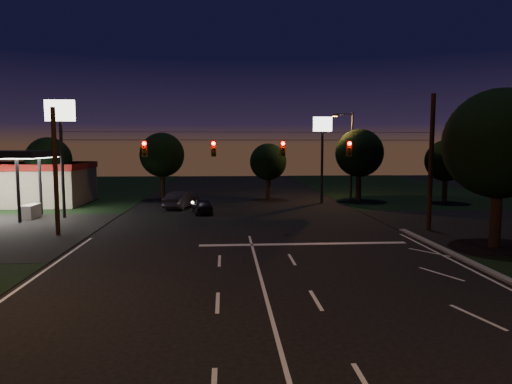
{
  "coord_description": "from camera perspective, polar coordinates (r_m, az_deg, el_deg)",
  "views": [
    {
      "loc": [
        -1.51,
        -14.05,
        5.67
      ],
      "look_at": [
        0.27,
        11.86,
        3.0
      ],
      "focal_mm": 32.0,
      "sensor_mm": 36.0,
      "label": 1
    }
  ],
  "objects": [
    {
      "name": "tree_far_a",
      "position": [
        47.16,
        -24.43,
        3.63
      ],
      "size": [
        4.2,
        4.2,
        6.42
      ],
      "color": "black",
      "rests_on": "ground"
    },
    {
      "name": "utility_pole_right",
      "position": [
        32.54,
        20.74,
        -4.55
      ],
      "size": [
        0.3,
        0.3,
        9.0
      ],
      "primitive_type": "cylinder",
      "color": "black",
      "rests_on": "ground"
    },
    {
      "name": "ground",
      "position": [
        15.22,
        2.13,
        -15.99
      ],
      "size": [
        140.0,
        140.0,
        0.0
      ],
      "primitive_type": "plane",
      "color": "black",
      "rests_on": "ground"
    },
    {
      "name": "pole_sign_right",
      "position": [
        45.07,
        8.3,
        6.53
      ],
      "size": [
        1.8,
        0.3,
        8.4
      ],
      "color": "black",
      "rests_on": "ground"
    },
    {
      "name": "tree_far_b",
      "position": [
        48.62,
        -11.62,
        4.5
      ],
      "size": [
        4.6,
        4.6,
        6.98
      ],
      "color": "black",
      "rests_on": "ground"
    },
    {
      "name": "car_oncoming_a",
      "position": [
        38.25,
        -6.72,
        -1.75
      ],
      "size": [
        2.1,
        3.85,
        1.24
      ],
      "primitive_type": "imported",
      "rotation": [
        0.0,
        0.0,
        3.32
      ],
      "color": "black",
      "rests_on": "ground"
    },
    {
      "name": "tree_far_c",
      "position": [
        47.4,
        1.55,
        3.73
      ],
      "size": [
        3.8,
        3.8,
        5.86
      ],
      "color": "black",
      "rests_on": "ground"
    },
    {
      "name": "tree_far_d",
      "position": [
        47.17,
        12.78,
        4.7
      ],
      "size": [
        4.8,
        4.8,
        7.3
      ],
      "color": "black",
      "rests_on": "ground"
    },
    {
      "name": "signal_span",
      "position": [
        29.05,
        -0.96,
        5.54
      ],
      "size": [
        24.0,
        0.4,
        1.56
      ],
      "color": "black",
      "rests_on": "ground"
    },
    {
      "name": "tree_far_e",
      "position": [
        48.26,
        22.6,
        3.57
      ],
      "size": [
        4.0,
        4.0,
        6.18
      ],
      "color": "black",
      "rests_on": "ground"
    },
    {
      "name": "utility_pole_left",
      "position": [
        31.4,
        -23.47,
        -5.02
      ],
      "size": [
        0.28,
        0.28,
        8.0
      ],
      "primitive_type": "cylinder",
      "color": "black",
      "rests_on": "ground"
    },
    {
      "name": "pole_sign_left_near",
      "position": [
        38.17,
        -23.24,
        7.36
      ],
      "size": [
        2.2,
        0.3,
        9.1
      ],
      "color": "black",
      "rests_on": "ground"
    },
    {
      "name": "gas_station",
      "position": [
        48.99,
        -28.49,
        1.31
      ],
      "size": [
        14.2,
        16.1,
        5.25
      ],
      "color": "gray",
      "rests_on": "ground"
    },
    {
      "name": "tree_right_near",
      "position": [
        28.5,
        28.03,
        5.2
      ],
      "size": [
        6.0,
        6.0,
        8.76
      ],
      "color": "black",
      "rests_on": "ground"
    },
    {
      "name": "stop_bar",
      "position": [
        26.56,
        5.97,
        -6.48
      ],
      "size": [
        12.0,
        0.5,
        0.01
      ],
      "primitive_type": "cube",
      "color": "silver",
      "rests_on": "ground"
    },
    {
      "name": "street_light_right_far",
      "position": [
        47.78,
        11.58,
        5.24
      ],
      "size": [
        2.2,
        0.35,
        9.0
      ],
      "color": "black",
      "rests_on": "ground"
    },
    {
      "name": "car_oncoming_b",
      "position": [
        41.71,
        -9.31,
        -0.98
      ],
      "size": [
        3.01,
        4.86,
        1.51
      ],
      "primitive_type": "imported",
      "rotation": [
        0.0,
        0.0,
        2.81
      ],
      "color": "black",
      "rests_on": "ground"
    }
  ]
}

